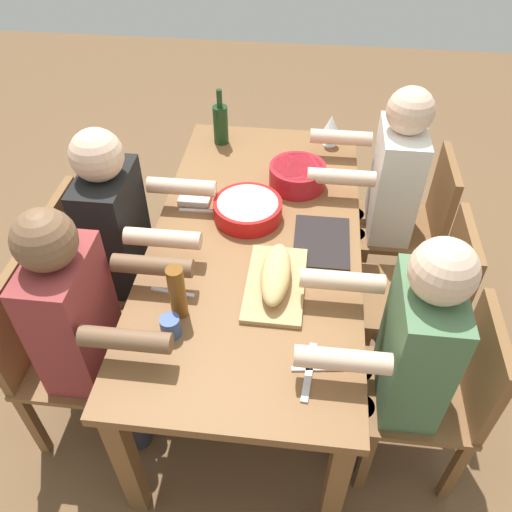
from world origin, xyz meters
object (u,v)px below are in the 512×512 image
chair_near_center (95,266)px  serving_bowl_pasta (248,209)px  serving_bowl_salad (297,174)px  napkin_stack (196,196)px  diner_near_center (125,234)px  chair_far_left (414,223)px  chair_far_right (442,390)px  wine_bottle (221,123)px  dining_table (256,252)px  chair_far_center (426,293)px  beer_bottle (177,292)px  cutting_board (275,284)px  diner_far_left (385,186)px  chair_near_right (53,352)px  diner_far_right (403,351)px  cup_near_right (170,326)px  wine_glass (331,125)px  diner_near_right (85,322)px  bread_loaf (276,274)px

chair_near_center → serving_bowl_pasta: chair_near_center is taller
serving_bowl_salad → napkin_stack: serving_bowl_salad is taller
diner_near_center → chair_far_left: diner_near_center is taller
chair_far_right → wine_bottle: 1.63m
chair_near_center → wine_bottle: (-0.73, 0.49, 0.37)m
dining_table → chair_far_center: chair_far_center is taller
chair_far_center → beer_bottle: size_ratio=3.86×
serving_bowl_pasta → cutting_board: serving_bowl_pasta is taller
diner_far_left → chair_near_right: size_ratio=1.41×
diner_far_right → cup_near_right: size_ratio=15.15×
chair_far_left → wine_bottle: size_ratio=2.93×
chair_near_right → cutting_board: (-0.22, 0.86, 0.27)m
serving_bowl_pasta → beer_bottle: beer_bottle is taller
diner_near_center → diner_far_right: same height
chair_near_center → cutting_board: 0.94m
chair_near_center → serving_bowl_pasta: bearing=100.2°
cup_near_right → diner_far_right: bearing=93.5°
wine_glass → chair_far_center: bearing=31.1°
chair_far_center → napkin_stack: chair_far_center is taller
diner_far_left → beer_bottle: diner_far_left is taller
wine_bottle → napkin_stack: bearing=-4.3°
chair_near_right → serving_bowl_salad: (-0.88, 0.90, 0.32)m
diner_far_left → cutting_board: 0.90m
beer_bottle → cutting_board: bearing=117.6°
chair_near_center → cup_near_right: chair_near_center is taller
dining_table → diner_far_left: 0.76m
wine_bottle → diner_far_right: bearing=34.5°
diner_near_right → chair_far_right: bearing=90.0°
serving_bowl_salad → chair_far_right: bearing=34.6°
chair_near_right → cutting_board: chair_near_right is taller
chair_near_center → cutting_board: size_ratio=2.12×
diner_far_left → beer_bottle: bearing=-40.4°
diner_far_right → cutting_board: size_ratio=3.00×
diner_near_right → serving_bowl_pasta: diner_near_right is taller
diner_near_right → bread_loaf: bearing=107.9°
dining_table → diner_near_right: 0.76m
chair_near_center → napkin_stack: (-0.24, 0.45, 0.27)m
diner_far_right → chair_far_right: bearing=90.0°
chair_far_right → bread_loaf: size_ratio=2.66×
cutting_board → wine_glass: bearing=169.6°
chair_far_center → wine_glass: bearing=-148.9°
chair_far_left → beer_bottle: size_ratio=3.86×
chair_far_center → beer_bottle: bearing=-65.6°
chair_far_right → diner_near_right: diner_near_right is taller
chair_near_center → chair_near_right: 0.49m
dining_table → wine_bottle: size_ratio=6.18×
chair_far_left → cup_near_right: size_ratio=10.74×
chair_near_right → chair_near_center: bearing=180.0°
serving_bowl_pasta → serving_bowl_salad: bearing=142.6°
beer_bottle → diner_far_right: bearing=86.6°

